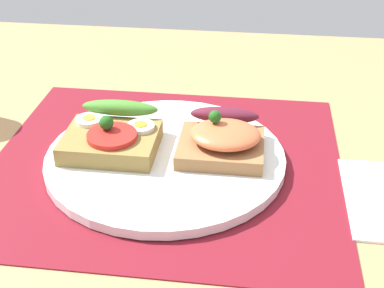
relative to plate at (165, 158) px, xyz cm
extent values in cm
cube|color=tan|center=(0.00, 0.00, -2.44)|extent=(120.00, 90.00, 3.20)
cube|color=maroon|center=(0.00, 0.00, -0.69)|extent=(39.11, 35.59, 0.30)
cylinder|color=white|center=(0.00, 0.00, 0.00)|extent=(26.72, 26.72, 1.08)
cube|color=olive|center=(-6.14, 0.07, 1.58)|extent=(10.33, 8.32, 2.09)
cylinder|color=red|center=(-5.70, -0.89, 2.93)|extent=(5.48, 5.48, 0.60)
ellipsoid|color=#44852C|center=(-6.14, 4.63, 3.53)|extent=(9.09, 2.20, 1.80)
sphere|color=#1E5919|center=(-6.47, 0.07, 4.03)|extent=(1.60, 1.60, 1.60)
cylinder|color=white|center=(-9.24, 2.43, 2.88)|extent=(3.13, 3.13, 0.50)
cylinder|color=yellow|center=(-9.24, 2.43, 3.21)|extent=(1.41, 1.41, 0.16)
cylinder|color=white|center=(-3.04, 1.65, 2.88)|extent=(3.13, 3.13, 0.50)
cylinder|color=yellow|center=(-3.04, 1.65, 3.21)|extent=(1.41, 1.41, 0.16)
cube|color=#97693F|center=(6.14, 0.79, 1.35)|extent=(9.39, 8.21, 1.62)
ellipsoid|color=#E1693D|center=(6.58, 0.63, 3.15)|extent=(7.70, 6.57, 2.00)
ellipsoid|color=maroon|center=(6.14, 5.30, 3.06)|extent=(7.98, 2.20, 1.80)
sphere|color=#1E5919|center=(5.34, 1.39, 4.85)|extent=(1.40, 1.40, 1.40)
camera|label=1|loc=(9.54, -50.51, 32.69)|focal=50.82mm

